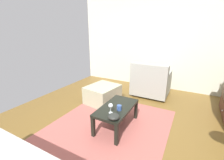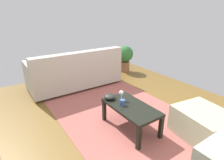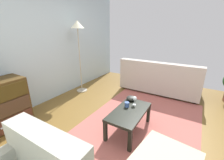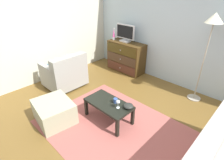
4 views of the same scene
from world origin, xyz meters
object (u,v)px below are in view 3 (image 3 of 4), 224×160
object	(u,v)px
standing_lamp	(78,32)
mug	(127,104)
wine_glass	(135,99)
coffee_table	(129,113)
couch_large	(159,79)
bowl_decorative	(131,98)

from	to	relation	value
standing_lamp	mug	bearing A→B (deg)	-114.37
wine_glass	coffee_table	bearing A→B (deg)	-177.93
wine_glass	couch_large	bearing A→B (deg)	-0.21
wine_glass	couch_large	size ratio (longest dim) A/B	0.08
mug	couch_large	world-z (taller)	couch_large
wine_glass	couch_large	world-z (taller)	couch_large
mug	coffee_table	bearing A→B (deg)	-135.29
couch_large	standing_lamp	world-z (taller)	standing_lamp
coffee_table	standing_lamp	distance (m)	2.35
coffee_table	mug	size ratio (longest dim) A/B	7.59
coffee_table	mug	distance (m)	0.16
coffee_table	wine_glass	size ratio (longest dim) A/B	5.51
couch_large	standing_lamp	xyz separation A→B (m)	(-1.05, 1.81, 1.21)
wine_glass	mug	bearing A→B (deg)	147.65
coffee_table	couch_large	world-z (taller)	couch_large
mug	couch_large	size ratio (longest dim) A/B	0.06
mug	bowl_decorative	size ratio (longest dim) A/B	0.66
coffee_table	couch_large	bearing A→B (deg)	0.05
bowl_decorative	standing_lamp	world-z (taller)	standing_lamp
wine_glass	bowl_decorative	world-z (taller)	wine_glass
bowl_decorative	standing_lamp	size ratio (longest dim) A/B	0.10
bowl_decorative	coffee_table	bearing A→B (deg)	-159.86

